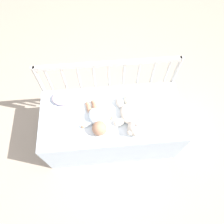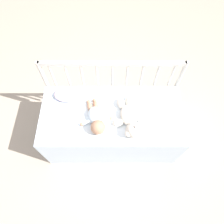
{
  "view_description": "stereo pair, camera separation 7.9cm",
  "coord_description": "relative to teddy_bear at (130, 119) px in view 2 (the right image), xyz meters",
  "views": [
    {
      "loc": [
        -0.08,
        -0.85,
        2.15
      ],
      "look_at": [
        0.0,
        -0.01,
        0.6
      ],
      "focal_mm": 32.0,
      "sensor_mm": 36.0,
      "label": 1
    },
    {
      "loc": [
        0.0,
        -0.86,
        2.15
      ],
      "look_at": [
        0.0,
        -0.01,
        0.6
      ],
      "focal_mm": 32.0,
      "sensor_mm": 36.0,
      "label": 2
    }
  ],
  "objects": [
    {
      "name": "baby",
      "position": [
        -0.3,
        0.0,
        -0.0
      ],
      "size": [
        0.31,
        0.38,
        0.13
      ],
      "color": "white",
      "rests_on": "crib_mattress"
    },
    {
      "name": "ground_plane",
      "position": [
        -0.16,
        0.08,
        -0.59
      ],
      "size": [
        12.0,
        12.0,
        0.0
      ],
      "primitive_type": "plane",
      "color": "tan"
    },
    {
      "name": "crib_mattress",
      "position": [
        -0.16,
        0.08,
        -0.32
      ],
      "size": [
        1.32,
        0.62,
        0.54
      ],
      "color": "silver",
      "rests_on": "ground_plane"
    },
    {
      "name": "crib_rail",
      "position": [
        -0.16,
        0.41,
        0.03
      ],
      "size": [
        1.32,
        0.04,
        0.86
      ],
      "color": "beige",
      "rests_on": "ground_plane"
    },
    {
      "name": "teddy_bear",
      "position": [
        0.0,
        0.0,
        0.0
      ],
      "size": [
        0.32,
        0.43,
        0.14
      ],
      "color": "silver",
      "rests_on": "crib_mattress"
    },
    {
      "name": "small_pillow",
      "position": [
        -0.58,
        0.28,
        -0.02
      ],
      "size": [
        0.26,
        0.17,
        0.06
      ],
      "color": "silver",
      "rests_on": "crib_mattress"
    },
    {
      "name": "blanket",
      "position": [
        -0.15,
        0.04,
        -0.05
      ],
      "size": [
        0.79,
        0.51,
        0.01
      ],
      "color": "white",
      "rests_on": "crib_mattress"
    }
  ]
}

